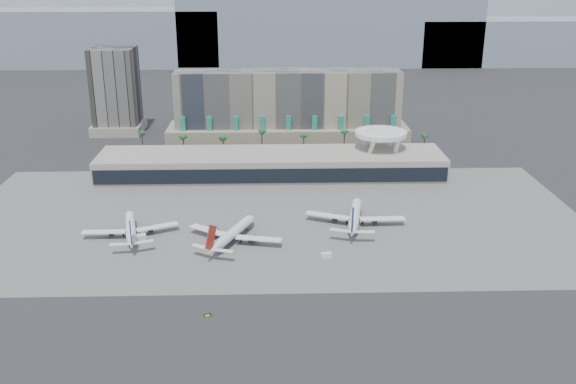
{
  "coord_description": "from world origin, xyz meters",
  "views": [
    {
      "loc": [
        -0.26,
        -193.71,
        102.12
      ],
      "look_at": [
        6.34,
        40.0,
        16.96
      ],
      "focal_mm": 40.0,
      "sensor_mm": 36.0,
      "label": 1
    }
  ],
  "objects_px": {
    "airliner_right": "(355,216)",
    "airliner_centre": "(233,234)",
    "service_vehicle_a": "(139,238)",
    "taxiway_sign": "(208,315)",
    "airliner_left": "(131,229)",
    "service_vehicle_b": "(326,255)"
  },
  "relations": [
    {
      "from": "airliner_left",
      "to": "service_vehicle_b",
      "type": "height_order",
      "value": "airliner_left"
    },
    {
      "from": "airliner_right",
      "to": "service_vehicle_b",
      "type": "height_order",
      "value": "airliner_right"
    },
    {
      "from": "airliner_right",
      "to": "taxiway_sign",
      "type": "relative_size",
      "value": 19.39
    },
    {
      "from": "airliner_left",
      "to": "service_vehicle_b",
      "type": "bearing_deg",
      "value": -28.61
    },
    {
      "from": "service_vehicle_a",
      "to": "taxiway_sign",
      "type": "height_order",
      "value": "service_vehicle_a"
    },
    {
      "from": "airliner_right",
      "to": "airliner_centre",
      "type": "bearing_deg",
      "value": -151.52
    },
    {
      "from": "taxiway_sign",
      "to": "service_vehicle_a",
      "type": "bearing_deg",
      "value": 105.21
    },
    {
      "from": "service_vehicle_a",
      "to": "taxiway_sign",
      "type": "bearing_deg",
      "value": -82.45
    },
    {
      "from": "airliner_left",
      "to": "airliner_right",
      "type": "bearing_deg",
      "value": -6.76
    },
    {
      "from": "airliner_centre",
      "to": "taxiway_sign",
      "type": "bearing_deg",
      "value": -71.3
    },
    {
      "from": "airliner_centre",
      "to": "taxiway_sign",
      "type": "relative_size",
      "value": 17.48
    },
    {
      "from": "service_vehicle_b",
      "to": "service_vehicle_a",
      "type": "bearing_deg",
      "value": 155.98
    },
    {
      "from": "airliner_centre",
      "to": "taxiway_sign",
      "type": "xyz_separation_m",
      "value": [
        -4.76,
        -54.48,
        -3.03
      ]
    },
    {
      "from": "airliner_left",
      "to": "airliner_right",
      "type": "relative_size",
      "value": 0.91
    },
    {
      "from": "airliner_left",
      "to": "taxiway_sign",
      "type": "xyz_separation_m",
      "value": [
        35.19,
        -60.81,
        -2.88
      ]
    },
    {
      "from": "service_vehicle_b",
      "to": "taxiway_sign",
      "type": "height_order",
      "value": "service_vehicle_b"
    },
    {
      "from": "taxiway_sign",
      "to": "airliner_left",
      "type": "bearing_deg",
      "value": 106.43
    },
    {
      "from": "airliner_right",
      "to": "taxiway_sign",
      "type": "xyz_separation_m",
      "value": [
        -53.61,
        -70.22,
        -3.19
      ]
    },
    {
      "from": "service_vehicle_b",
      "to": "airliner_centre",
      "type": "bearing_deg",
      "value": 146.39
    },
    {
      "from": "service_vehicle_a",
      "to": "airliner_right",
      "type": "bearing_deg",
      "value": -12.21
    },
    {
      "from": "airliner_centre",
      "to": "service_vehicle_b",
      "type": "height_order",
      "value": "airliner_centre"
    },
    {
      "from": "airliner_centre",
      "to": "service_vehicle_a",
      "type": "distance_m",
      "value": 36.11
    }
  ]
}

